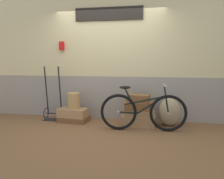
{
  "coord_description": "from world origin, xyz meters",
  "views": [
    {
      "loc": [
        0.98,
        -4.23,
        1.36
      ],
      "look_at": [
        0.16,
        0.26,
        0.76
      ],
      "focal_mm": 35.09,
      "sensor_mm": 36.0,
      "label": 1
    }
  ],
  "objects_px": {
    "suitcase_0": "(74,119)",
    "wicker_basket": "(74,101)",
    "burlap_sack": "(169,112)",
    "suitcase_5": "(139,98)",
    "suitcase_1": "(73,113)",
    "suitcase_3": "(139,112)",
    "suitcase_4": "(138,106)",
    "luggage_trolley": "(53,106)",
    "bicycle": "(143,112)",
    "suitcase_2": "(138,120)"
  },
  "relations": [
    {
      "from": "suitcase_1",
      "to": "burlap_sack",
      "type": "height_order",
      "value": "burlap_sack"
    },
    {
      "from": "suitcase_1",
      "to": "suitcase_3",
      "type": "xyz_separation_m",
      "value": [
        1.48,
        0.0,
        0.06
      ]
    },
    {
      "from": "suitcase_4",
      "to": "burlap_sack",
      "type": "bearing_deg",
      "value": 1.6
    },
    {
      "from": "luggage_trolley",
      "to": "suitcase_5",
      "type": "bearing_deg",
      "value": -3.17
    },
    {
      "from": "suitcase_0",
      "to": "burlap_sack",
      "type": "bearing_deg",
      "value": 6.65
    },
    {
      "from": "suitcase_2",
      "to": "suitcase_5",
      "type": "bearing_deg",
      "value": 106.54
    },
    {
      "from": "suitcase_0",
      "to": "bicycle",
      "type": "bearing_deg",
      "value": -8.23
    },
    {
      "from": "wicker_basket",
      "to": "suitcase_1",
      "type": "bearing_deg",
      "value": -141.56
    },
    {
      "from": "suitcase_1",
      "to": "suitcase_2",
      "type": "relative_size",
      "value": 0.91
    },
    {
      "from": "suitcase_1",
      "to": "bicycle",
      "type": "relative_size",
      "value": 0.38
    },
    {
      "from": "wicker_basket",
      "to": "bicycle",
      "type": "bearing_deg",
      "value": -13.81
    },
    {
      "from": "suitcase_1",
      "to": "suitcase_0",
      "type": "bearing_deg",
      "value": 18.37
    },
    {
      "from": "suitcase_3",
      "to": "burlap_sack",
      "type": "bearing_deg",
      "value": 2.71
    },
    {
      "from": "suitcase_4",
      "to": "wicker_basket",
      "type": "height_order",
      "value": "wicker_basket"
    },
    {
      "from": "suitcase_1",
      "to": "suitcase_3",
      "type": "height_order",
      "value": "suitcase_3"
    },
    {
      "from": "luggage_trolley",
      "to": "burlap_sack",
      "type": "relative_size",
      "value": 2.11
    },
    {
      "from": "suitcase_5",
      "to": "burlap_sack",
      "type": "distance_m",
      "value": 0.71
    },
    {
      "from": "suitcase_3",
      "to": "bicycle",
      "type": "bearing_deg",
      "value": -77.57
    },
    {
      "from": "suitcase_0",
      "to": "suitcase_1",
      "type": "distance_m",
      "value": 0.15
    },
    {
      "from": "suitcase_0",
      "to": "wicker_basket",
      "type": "height_order",
      "value": "wicker_basket"
    },
    {
      "from": "burlap_sack",
      "to": "bicycle",
      "type": "relative_size",
      "value": 0.35
    },
    {
      "from": "burlap_sack",
      "to": "bicycle",
      "type": "height_order",
      "value": "bicycle"
    },
    {
      "from": "suitcase_2",
      "to": "suitcase_5",
      "type": "distance_m",
      "value": 0.47
    },
    {
      "from": "suitcase_0",
      "to": "suitcase_3",
      "type": "relative_size",
      "value": 1.01
    },
    {
      "from": "suitcase_5",
      "to": "suitcase_4",
      "type": "bearing_deg",
      "value": -101.19
    },
    {
      "from": "wicker_basket",
      "to": "suitcase_4",
      "type": "bearing_deg",
      "value": -1.1
    },
    {
      "from": "suitcase_0",
      "to": "burlap_sack",
      "type": "xyz_separation_m",
      "value": [
        2.09,
        0.05,
        0.24
      ]
    },
    {
      "from": "suitcase_0",
      "to": "wicker_basket",
      "type": "xyz_separation_m",
      "value": [
        -0.0,
        0.01,
        0.42
      ]
    },
    {
      "from": "suitcase_4",
      "to": "suitcase_2",
      "type": "bearing_deg",
      "value": -1.36
    },
    {
      "from": "suitcase_2",
      "to": "suitcase_5",
      "type": "relative_size",
      "value": 1.54
    },
    {
      "from": "luggage_trolley",
      "to": "bicycle",
      "type": "bearing_deg",
      "value": -13.1
    },
    {
      "from": "wicker_basket",
      "to": "luggage_trolley",
      "type": "height_order",
      "value": "luggage_trolley"
    },
    {
      "from": "suitcase_3",
      "to": "wicker_basket",
      "type": "height_order",
      "value": "wicker_basket"
    },
    {
      "from": "burlap_sack",
      "to": "suitcase_0",
      "type": "bearing_deg",
      "value": -178.54
    },
    {
      "from": "suitcase_4",
      "to": "luggage_trolley",
      "type": "distance_m",
      "value": 1.99
    },
    {
      "from": "burlap_sack",
      "to": "suitcase_4",
      "type": "bearing_deg",
      "value": -173.9
    },
    {
      "from": "suitcase_5",
      "to": "burlap_sack",
      "type": "bearing_deg",
      "value": 10.43
    },
    {
      "from": "suitcase_2",
      "to": "bicycle",
      "type": "xyz_separation_m",
      "value": [
        0.1,
        -0.36,
        0.27
      ]
    },
    {
      "from": "suitcase_3",
      "to": "suitcase_4",
      "type": "xyz_separation_m",
      "value": [
        -0.02,
        -0.01,
        0.15
      ]
    },
    {
      "from": "suitcase_2",
      "to": "suitcase_3",
      "type": "xyz_separation_m",
      "value": [
        0.01,
        0.01,
        0.16
      ]
    },
    {
      "from": "burlap_sack",
      "to": "suitcase_5",
      "type": "bearing_deg",
      "value": -175.98
    },
    {
      "from": "suitcase_1",
      "to": "bicycle",
      "type": "height_order",
      "value": "bicycle"
    },
    {
      "from": "suitcase_5",
      "to": "suitcase_0",
      "type": "bearing_deg",
      "value": -173.27
    },
    {
      "from": "wicker_basket",
      "to": "luggage_trolley",
      "type": "distance_m",
      "value": 0.58
    },
    {
      "from": "suitcase_1",
      "to": "suitcase_3",
      "type": "relative_size",
      "value": 1.0
    },
    {
      "from": "suitcase_0",
      "to": "suitcase_1",
      "type": "bearing_deg",
      "value": -162.7
    },
    {
      "from": "suitcase_5",
      "to": "wicker_basket",
      "type": "relative_size",
      "value": 1.29
    },
    {
      "from": "suitcase_5",
      "to": "luggage_trolley",
      "type": "height_order",
      "value": "luggage_trolley"
    },
    {
      "from": "suitcase_1",
      "to": "burlap_sack",
      "type": "xyz_separation_m",
      "value": [
        2.11,
        0.06,
        0.09
      ]
    },
    {
      "from": "luggage_trolley",
      "to": "bicycle",
      "type": "xyz_separation_m",
      "value": [
        2.1,
        -0.49,
        0.08
      ]
    }
  ]
}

